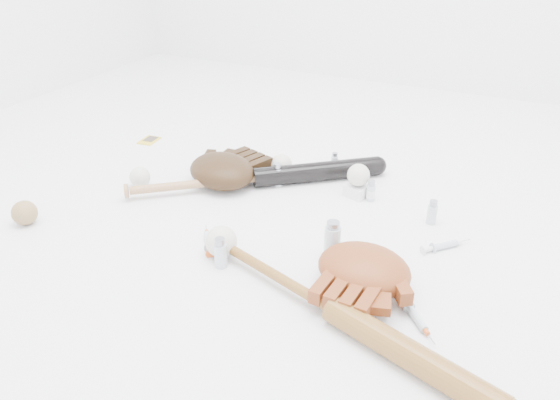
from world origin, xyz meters
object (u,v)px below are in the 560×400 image
at_px(bat_wood, 334,310).
at_px(pedestal, 357,190).
at_px(bat_dark, 257,178).
at_px(glove_dark, 222,170).

distance_m(bat_wood, pedestal, 0.58).
distance_m(bat_dark, pedestal, 0.32).
bearing_deg(pedestal, glove_dark, -164.86).
bearing_deg(bat_dark, glove_dark, 157.36).
relative_size(bat_dark, bat_wood, 1.07).
xyz_separation_m(bat_wood, pedestal, (-0.14, 0.57, -0.01)).
bearing_deg(bat_dark, bat_wood, -86.30).
relative_size(bat_wood, pedestal, 12.33).
distance_m(bat_dark, glove_dark, 0.11).
height_order(bat_dark, glove_dark, glove_dark).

